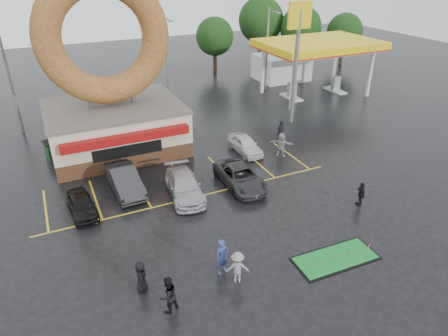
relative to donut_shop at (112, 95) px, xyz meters
name	(u,v)px	position (x,y,z in m)	size (l,w,h in m)	color
ground	(217,225)	(3.00, -12.97, -4.46)	(120.00, 120.00, 0.00)	black
donut_shop	(112,95)	(0.00, 0.00, 0.00)	(10.20, 8.70, 13.50)	#472B19
gas_station	(301,56)	(23.00, 7.97, -0.77)	(12.30, 13.65, 5.90)	silver
shell_sign	(298,41)	(16.00, -0.97, 2.91)	(2.20, 0.36, 10.60)	slate
streetlight_left	(10,79)	(-7.00, 6.95, 0.32)	(0.40, 2.21, 9.00)	slate
streetlight_mid	(167,60)	(7.00, 7.95, 0.32)	(0.40, 2.21, 9.00)	slate
streetlight_right	(267,48)	(19.00, 8.95, 0.32)	(0.40, 2.21, 9.00)	slate
tree_far_a	(301,27)	(29.00, 17.03, 0.72)	(5.60, 5.60, 8.00)	#332114
tree_far_b	(345,31)	(35.00, 15.03, 0.07)	(4.90, 4.90, 7.00)	#332114
tree_far_c	(261,20)	(25.00, 21.03, 1.37)	(6.30, 6.30, 9.00)	#332114
tree_far_d	(215,37)	(17.00, 19.03, 0.07)	(4.90, 4.90, 7.00)	#332114
car_black	(82,205)	(-3.94, -8.40, -3.85)	(1.45, 3.60, 1.23)	black
car_dgrey	(124,180)	(-0.97, -6.81, -3.67)	(1.68, 4.82, 1.59)	#2A2B2D
car_silver	(184,186)	(2.40, -9.05, -3.76)	(1.99, 4.89, 1.42)	#AFAEB4
car_grey	(240,177)	(6.26, -9.47, -3.78)	(2.28, 4.93, 1.37)	#2E2E31
car_white	(245,145)	(9.01, -4.97, -3.80)	(1.57, 3.90, 1.33)	silver
person_blue	(222,257)	(1.62, -16.62, -3.49)	(0.71, 0.47, 1.94)	navy
person_blackjkt	(168,295)	(-1.52, -17.82, -3.54)	(0.90, 0.70, 1.85)	black
person_hoodie	(237,267)	(2.02, -17.49, -3.61)	(1.10, 0.63, 1.70)	gray
person_bystander	(141,276)	(-2.28, -16.11, -3.65)	(0.80, 0.52, 1.63)	black
person_cameraman	(361,194)	(12.00, -14.76, -3.67)	(0.93, 0.39, 1.59)	black
person_walker_near	(281,145)	(11.21, -6.76, -3.49)	(1.81, 0.58, 1.95)	gray
person_walker_far	(281,131)	(12.80, -4.14, -3.61)	(0.63, 0.41, 1.72)	black
dumpster	(58,149)	(-4.50, 0.48, -3.81)	(1.80, 1.20, 1.30)	#1B4828
putting_green	(335,258)	(7.36, -18.22, -4.43)	(4.53, 2.08, 0.56)	black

